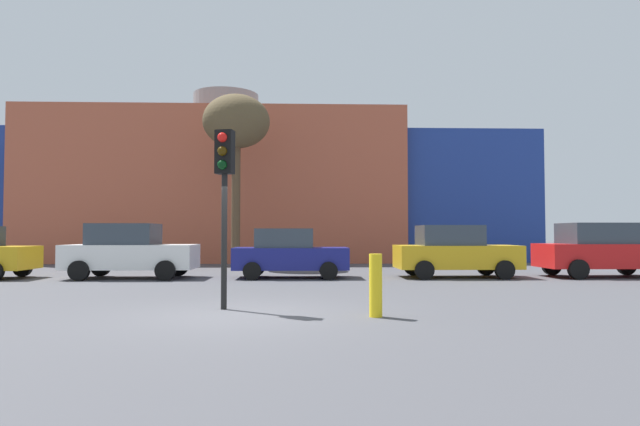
% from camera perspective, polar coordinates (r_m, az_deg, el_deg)
% --- Properties ---
extents(ground_plane, '(200.00, 200.00, 0.00)m').
position_cam_1_polar(ground_plane, '(10.47, -9.03, -10.61)').
color(ground_plane, '#47474C').
extents(building_backdrop, '(35.15, 12.20, 10.18)m').
position_cam_1_polar(building_backdrop, '(33.71, -10.01, 1.94)').
color(building_backdrop, '#B2563D').
rests_on(building_backdrop, ground_plane).
extents(parked_car_1, '(4.33, 2.12, 1.87)m').
position_cam_1_polar(parked_car_1, '(19.55, -19.58, -3.84)').
color(parked_car_1, white).
rests_on(parked_car_1, ground_plane).
extents(parked_car_2, '(3.93, 1.93, 1.70)m').
position_cam_1_polar(parked_car_2, '(18.65, -3.30, -4.30)').
color(parked_car_2, navy).
rests_on(parked_car_2, ground_plane).
extents(parked_car_3, '(4.21, 2.06, 1.82)m').
position_cam_1_polar(parked_car_3, '(19.39, 14.12, -3.99)').
color(parked_car_3, gold).
rests_on(parked_car_3, ground_plane).
extents(parked_car_4, '(4.40, 2.16, 1.91)m').
position_cam_1_polar(parked_car_4, '(21.44, 27.74, -3.51)').
color(parked_car_4, red).
rests_on(parked_car_4, ground_plane).
extents(traffic_light_island, '(0.41, 0.40, 3.66)m').
position_cam_1_polar(traffic_light_island, '(11.13, -10.15, 3.80)').
color(traffic_light_island, black).
rests_on(traffic_light_island, ground_plane).
extents(bare_tree_0, '(3.02, 3.02, 7.81)m').
position_cam_1_polar(bare_tree_0, '(24.82, -8.89, 9.29)').
color(bare_tree_0, brown).
rests_on(bare_tree_0, ground_plane).
extents(bollard_yellow_0, '(0.24, 0.24, 1.16)m').
position_cam_1_polar(bollard_yellow_0, '(10.03, 5.94, -7.66)').
color(bollard_yellow_0, yellow).
rests_on(bollard_yellow_0, ground_plane).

